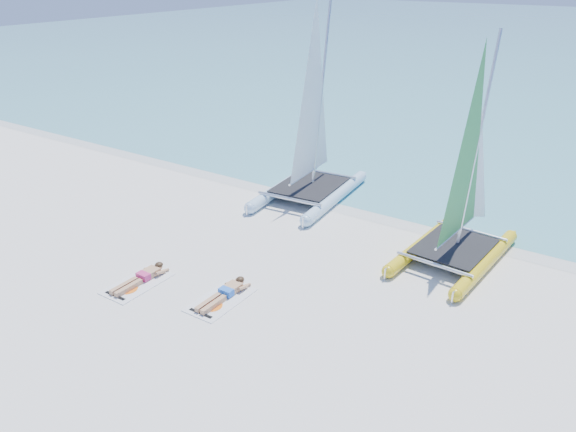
# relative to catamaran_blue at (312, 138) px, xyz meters

# --- Properties ---
(ground) EXTENTS (140.00, 140.00, 0.00)m
(ground) POSITION_rel_catamaran_blue_xyz_m (2.18, -5.65, -2.18)
(ground) COLOR silver
(ground) RESTS_ON ground
(wet_sand_strip) EXTENTS (140.00, 1.40, 0.01)m
(wet_sand_strip) POSITION_rel_catamaran_blue_xyz_m (2.18, -0.15, -2.17)
(wet_sand_strip) COLOR silver
(wet_sand_strip) RESTS_ON ground
(catamaran_blue) EXTENTS (3.02, 5.55, 7.29)m
(catamaran_blue) POSITION_rel_catamaran_blue_xyz_m (0.00, 0.00, 0.00)
(catamaran_blue) COLOR #C1E0FE
(catamaran_blue) RESTS_ON ground
(catamaran_yellow) EXTENTS (2.61, 5.17, 6.49)m
(catamaran_yellow) POSITION_rel_catamaran_blue_xyz_m (6.01, -1.37, -0.13)
(catamaran_yellow) COLOR yellow
(catamaran_yellow) RESTS_ON ground
(towel_a) EXTENTS (1.00, 1.85, 0.02)m
(towel_a) POSITION_rel_catamaran_blue_xyz_m (-0.55, -7.92, -2.17)
(towel_a) COLOR white
(towel_a) RESTS_ON ground
(sunbather_a) EXTENTS (0.37, 1.73, 0.26)m
(sunbather_a) POSITION_rel_catamaran_blue_xyz_m (-0.55, -7.73, -2.06)
(sunbather_a) COLOR tan
(sunbather_a) RESTS_ON towel_a
(towel_b) EXTENTS (1.00, 1.85, 0.02)m
(towel_b) POSITION_rel_catamaran_blue_xyz_m (1.81, -7.29, -2.17)
(towel_b) COLOR white
(towel_b) RESTS_ON ground
(sunbather_b) EXTENTS (0.37, 1.73, 0.26)m
(sunbather_b) POSITION_rel_catamaran_blue_xyz_m (1.81, -7.10, -2.06)
(sunbather_b) COLOR tan
(sunbather_b) RESTS_ON towel_b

